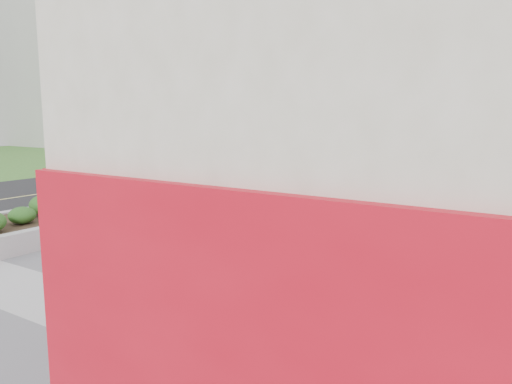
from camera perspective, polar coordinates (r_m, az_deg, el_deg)
ground at (r=9.24m, az=-20.05°, el=-12.94°), size 160.00×160.00×0.00m
walkway at (r=11.15m, az=-7.46°, el=-8.62°), size 8.00×36.00×0.01m
planter at (r=17.57m, az=-12.53°, el=-0.85°), size 3.00×18.00×0.90m
street at (r=22.72m, az=-23.97°, el=-0.28°), size 10.00×40.00×0.00m
traffic_signal_near at (r=26.62m, az=1.18°, el=7.72°), size 0.33×0.28×4.20m
traffic_signal_far at (r=32.14m, az=-13.45°, el=7.70°), size 0.33×0.28×4.20m
distant_bldg_west_a at (r=63.14m, az=-23.27°, el=15.26°), size 18.00×12.00×22.00m
distant_bldg_north_l at (r=61.54m, az=22.81°, el=14.53°), size 16.00×12.00×20.00m
manhole_cover at (r=10.84m, az=-5.44°, el=-9.11°), size 0.44×0.44×0.01m
skateboarder at (r=15.29m, az=1.91°, el=-1.01°), size 0.53×0.74×1.39m
car_silver at (r=24.07m, az=-16.46°, el=2.39°), size 2.21×4.69×1.49m
car_dark at (r=24.38m, az=-6.45°, el=2.61°), size 2.23×4.74×1.34m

